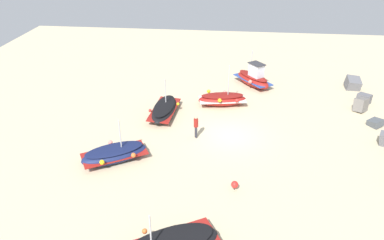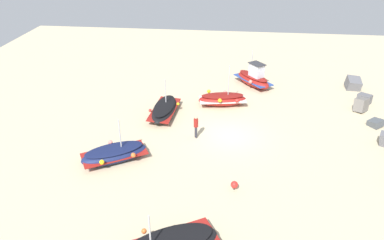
{
  "view_description": "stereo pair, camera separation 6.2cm",
  "coord_description": "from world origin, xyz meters",
  "px_view_note": "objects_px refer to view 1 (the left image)",
  "views": [
    {
      "loc": [
        23.16,
        -0.32,
        13.85
      ],
      "look_at": [
        -0.42,
        -2.87,
        0.9
      ],
      "focal_mm": 34.64,
      "sensor_mm": 36.0,
      "label": 1
    },
    {
      "loc": [
        23.16,
        -0.26,
        13.85
      ],
      "look_at": [
        -0.42,
        -2.87,
        0.9
      ],
      "focal_mm": 34.64,
      "sensor_mm": 36.0,
      "label": 2
    }
  ],
  "objects_px": {
    "fishing_boat_3": "(253,78)",
    "fishing_boat_4": "(164,109)",
    "mooring_buoy_0": "(235,185)",
    "person_walking": "(196,125)",
    "fishing_boat_2": "(222,99)",
    "fishing_boat_0": "(115,154)"
  },
  "relations": [
    {
      "from": "fishing_boat_0",
      "to": "fishing_boat_3",
      "type": "xyz_separation_m",
      "value": [
        -13.35,
        9.34,
        0.23
      ]
    },
    {
      "from": "mooring_buoy_0",
      "to": "person_walking",
      "type": "bearing_deg",
      "value": -153.4
    },
    {
      "from": "fishing_boat_0",
      "to": "fishing_boat_3",
      "type": "bearing_deg",
      "value": -155.86
    },
    {
      "from": "fishing_boat_2",
      "to": "fishing_boat_3",
      "type": "distance_m",
      "value": 5.22
    },
    {
      "from": "fishing_boat_3",
      "to": "fishing_boat_4",
      "type": "relative_size",
      "value": 0.89
    },
    {
      "from": "fishing_boat_2",
      "to": "fishing_boat_4",
      "type": "bearing_deg",
      "value": 16.55
    },
    {
      "from": "fishing_boat_3",
      "to": "fishing_boat_0",
      "type": "bearing_deg",
      "value": -73.33
    },
    {
      "from": "person_walking",
      "to": "fishing_boat_2",
      "type": "bearing_deg",
      "value": -132.82
    },
    {
      "from": "fishing_boat_3",
      "to": "fishing_boat_4",
      "type": "xyz_separation_m",
      "value": [
        6.7,
        -7.25,
        -0.26
      ]
    },
    {
      "from": "fishing_boat_2",
      "to": "fishing_boat_4",
      "type": "xyz_separation_m",
      "value": [
        2.26,
        -4.53,
        -0.06
      ]
    },
    {
      "from": "fishing_boat_3",
      "to": "mooring_buoy_0",
      "type": "height_order",
      "value": "fishing_boat_3"
    },
    {
      "from": "fishing_boat_0",
      "to": "fishing_boat_2",
      "type": "xyz_separation_m",
      "value": [
        -8.91,
        6.62,
        0.03
      ]
    },
    {
      "from": "fishing_boat_2",
      "to": "fishing_boat_3",
      "type": "bearing_deg",
      "value": -131.44
    },
    {
      "from": "person_walking",
      "to": "mooring_buoy_0",
      "type": "bearing_deg",
      "value": 90.82
    },
    {
      "from": "fishing_boat_3",
      "to": "fishing_boat_4",
      "type": "height_order",
      "value": "fishing_boat_3"
    },
    {
      "from": "fishing_boat_4",
      "to": "person_walking",
      "type": "distance_m",
      "value": 4.33
    },
    {
      "from": "fishing_boat_2",
      "to": "mooring_buoy_0",
      "type": "relative_size",
      "value": 7.37
    },
    {
      "from": "fishing_boat_3",
      "to": "person_walking",
      "type": "relative_size",
      "value": 2.43
    },
    {
      "from": "person_walking",
      "to": "fishing_boat_0",
      "type": "bearing_deg",
      "value": 9.0
    },
    {
      "from": "fishing_boat_0",
      "to": "person_walking",
      "type": "height_order",
      "value": "fishing_boat_0"
    },
    {
      "from": "fishing_boat_0",
      "to": "mooring_buoy_0",
      "type": "xyz_separation_m",
      "value": [
        2.14,
        7.73,
        -0.14
      ]
    },
    {
      "from": "mooring_buoy_0",
      "to": "fishing_boat_0",
      "type": "bearing_deg",
      "value": -105.47
    }
  ]
}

